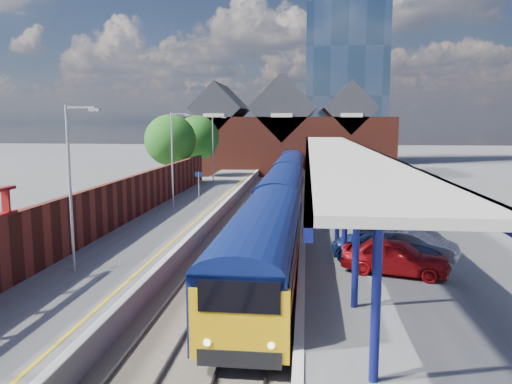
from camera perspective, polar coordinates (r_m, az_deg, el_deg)
ground at (r=44.43m, az=1.46°, el=-1.48°), size 240.00×240.00×0.00m
ballast_bed at (r=34.64m, az=0.20°, el=-4.13°), size 6.00×76.00×0.06m
rails at (r=34.62m, az=0.20°, el=-3.99°), size 4.51×76.00×0.14m
left_platform at (r=35.49m, az=-8.68°, el=-3.15°), size 5.00×76.00×1.00m
right_platform at (r=34.49m, az=10.19°, el=-3.51°), size 6.00×76.00×1.00m
coping_left at (r=34.88m, az=-4.96°, el=-2.41°), size 0.30×76.00×0.05m
coping_right at (r=34.29m, az=5.46°, el=-2.60°), size 0.30×76.00×0.05m
yellow_line at (r=35.00m, az=-5.92°, el=-2.42°), size 0.14×76.00×0.01m
train at (r=46.16m, az=3.52°, el=1.53°), size 2.98×65.93×3.45m
canopy at (r=35.78m, az=9.32°, el=4.60°), size 4.50×52.00×4.48m
lamp_post_b at (r=22.06m, az=-20.20°, el=1.49°), size 1.48×0.18×7.00m
lamp_post_c at (r=37.06m, az=-9.35°, el=4.31°), size 1.48×0.18×7.00m
lamp_post_d at (r=52.65m, az=-4.81°, el=5.44°), size 1.48×0.18×7.00m
platform_sign at (r=38.88m, az=-6.57°, el=1.12°), size 0.55×0.08×2.50m
brick_wall at (r=29.92m, az=-16.68°, el=-1.68°), size 0.35×50.00×3.86m
station_building at (r=71.80m, az=3.18°, el=6.49°), size 30.00×12.12×13.78m
glass_tower at (r=94.83m, az=10.17°, el=15.68°), size 14.20×14.20×40.30m
tree_near at (r=51.49m, az=-9.63°, el=5.70°), size 5.20×5.20×8.10m
tree_far at (r=59.01m, az=-6.62°, el=6.04°), size 5.20×5.20×8.10m
parked_car_red at (r=21.76m, az=15.66°, el=-7.09°), size 4.73×3.00×1.50m
parked_car_silver at (r=24.37m, az=17.44°, el=-5.73°), size 4.33×2.85×1.35m
parked_car_dark at (r=27.55m, az=15.24°, el=-4.32°), size 4.12×2.31×1.13m
parked_car_blue at (r=23.30m, az=14.72°, el=-6.30°), size 5.19×3.82×1.31m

